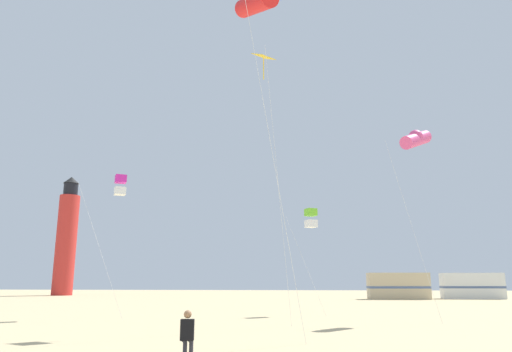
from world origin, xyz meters
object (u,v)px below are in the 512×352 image
(kite_box_magenta, at_px, (120,185))
(lighthouse_distant, at_px, (66,238))
(kite_box_lime, at_px, (311,218))
(kite_diamond_gold, at_px, (265,68))
(rv_van_tan, at_px, (398,286))
(rv_van_white, at_px, (472,286))
(kite_tube_scarlet, at_px, (256,3))
(kite_tube_rainbow, at_px, (416,139))
(kite_flyer_standing, at_px, (188,332))

(kite_box_magenta, distance_m, lighthouse_distant, 45.14)
(kite_box_lime, bearing_deg, kite_diamond_gold, -104.93)
(kite_diamond_gold, xyz_separation_m, rv_van_tan, (11.41, 32.95, -10.56))
(kite_diamond_gold, bearing_deg, lighthouse_distant, 127.06)
(kite_diamond_gold, bearing_deg, rv_van_white, 60.59)
(kite_tube_scarlet, bearing_deg, kite_tube_rainbow, 50.02)
(kite_tube_scarlet, distance_m, rv_van_tan, 41.31)
(kite_flyer_standing, bearing_deg, rv_van_white, -124.14)
(kite_box_magenta, relative_size, rv_van_white, 1.19)
(lighthouse_distant, bearing_deg, kite_box_lime, -45.54)
(rv_van_tan, bearing_deg, lighthouse_distant, 164.93)
(kite_box_lime, relative_size, lighthouse_distant, 0.37)
(kite_tube_rainbow, relative_size, rv_van_tan, 1.52)
(lighthouse_distant, relative_size, rv_van_tan, 2.57)
(kite_tube_scarlet, height_order, kite_diamond_gold, kite_diamond_gold)
(kite_tube_scarlet, height_order, kite_box_lime, kite_tube_scarlet)
(kite_box_lime, bearing_deg, kite_tube_scarlet, -98.24)
(lighthouse_distant, height_order, rv_van_tan, lighthouse_distant)
(kite_box_magenta, height_order, rv_van_white, kite_box_magenta)
(kite_flyer_standing, distance_m, lighthouse_distant, 60.59)
(kite_tube_scarlet, relative_size, kite_box_magenta, 1.63)
(rv_van_tan, bearing_deg, kite_box_lime, -112.72)
(kite_flyer_standing, height_order, lighthouse_distant, lighthouse_distant)
(kite_box_lime, distance_m, kite_diamond_gold, 10.21)
(kite_diamond_gold, bearing_deg, kite_tube_scarlet, -88.18)
(kite_box_magenta, bearing_deg, kite_flyer_standing, -60.05)
(rv_van_tan, bearing_deg, rv_van_white, 11.77)
(kite_box_lime, bearing_deg, kite_flyer_standing, -101.28)
(kite_tube_rainbow, relative_size, kite_tube_scarlet, 0.78)
(kite_tube_rainbow, distance_m, lighthouse_distant, 56.02)
(kite_diamond_gold, relative_size, rv_van_white, 1.95)
(rv_van_white, bearing_deg, kite_tube_scarlet, -112.61)
(kite_tube_scarlet, xyz_separation_m, rv_van_white, (19.59, 40.41, -10.65))
(kite_tube_rainbow, distance_m, kite_box_magenta, 16.49)
(kite_tube_rainbow, xyz_separation_m, kite_diamond_gold, (-7.65, -3.56, 2.75))
(kite_diamond_gold, bearing_deg, rv_van_tan, 70.90)
(kite_tube_scarlet, xyz_separation_m, lighthouse_distant, (-32.48, 48.15, -4.21))
(kite_flyer_standing, height_order, kite_diamond_gold, kite_diamond_gold)
(kite_tube_rainbow, bearing_deg, rv_van_white, 68.96)
(kite_diamond_gold, xyz_separation_m, rv_van_white, (19.76, 35.05, -10.56))
(kite_box_lime, bearing_deg, rv_van_tan, 69.65)
(kite_flyer_standing, relative_size, kite_tube_scarlet, 0.09)
(kite_diamond_gold, relative_size, kite_box_magenta, 1.63)
(rv_van_white, bearing_deg, rv_van_tan, -162.60)
(kite_tube_rainbow, relative_size, kite_box_lime, 1.59)
(kite_tube_rainbow, xyz_separation_m, rv_van_white, (12.11, 31.49, -7.81))
(lighthouse_distant, bearing_deg, kite_diamond_gold, -52.94)
(lighthouse_distant, bearing_deg, kite_tube_scarlet, -56.00)
(rv_van_tan, bearing_deg, kite_flyer_standing, -109.24)
(kite_box_lime, height_order, rv_van_white, kite_box_lime)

